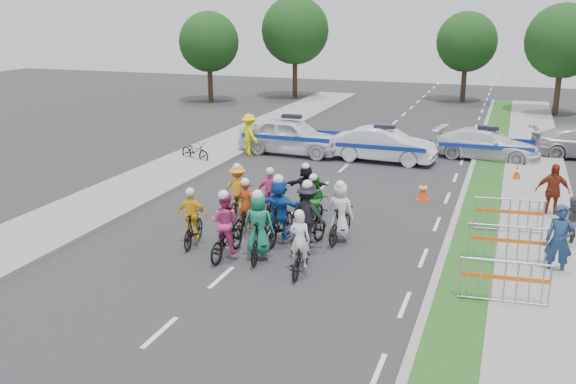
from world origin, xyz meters
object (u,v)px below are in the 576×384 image
(barrier_2, at_px, (509,217))
(tree_4, at_px, (467,42))
(rider_1, at_px, (259,232))
(police_car_0, at_px, (292,136))
(rider_9, at_px, (271,200))
(spectator_2, at_px, (552,191))
(police_car_2, at_px, (487,144))
(rider_8, at_px, (314,207))
(cone_0, at_px, (423,191))
(rider_4, at_px, (308,222))
(marshal_hiviz, at_px, (250,134))
(rider_5, at_px, (279,214))
(police_car_1, at_px, (384,145))
(rider_0, at_px, (300,252))
(rider_11, at_px, (306,192))
(barrier_1, at_px, (507,246))
(spectator_0, at_px, (559,241))
(tree_1, at_px, (563,41))
(rider_10, at_px, (238,195))
(barrier_0, at_px, (504,284))
(cone_1, at_px, (517,173))
(parked_bike, at_px, (195,151))
(spectator_1, at_px, (574,223))
(rider_3, at_px, (193,223))
(tree_3, at_px, (295,31))
(rider_6, at_px, (247,215))
(rider_7, at_px, (340,218))
(rider_2, at_px, (226,232))

(barrier_2, bearing_deg, tree_4, 97.45)
(rider_1, height_order, police_car_0, rider_1)
(rider_9, height_order, spectator_2, spectator_2)
(tree_4, bearing_deg, police_car_2, -81.99)
(rider_8, height_order, cone_0, rider_8)
(rider_4, xyz_separation_m, police_car_0, (-4.40, 11.27, 0.06))
(police_car_0, height_order, marshal_hiviz, marshal_hiviz)
(rider_5, relative_size, police_car_1, 0.46)
(rider_4, relative_size, police_car_1, 0.46)
(rider_0, distance_m, rider_11, 4.89)
(rider_9, height_order, barrier_1, rider_9)
(rider_1, xyz_separation_m, rider_9, (-0.87, 3.17, -0.08))
(spectator_0, bearing_deg, tree_1, 93.55)
(police_car_2, height_order, marshal_hiviz, marshal_hiviz)
(rider_10, bearing_deg, spectator_0, 165.85)
(spectator_0, height_order, tree_4, tree_4)
(barrier_1, bearing_deg, rider_0, -155.94)
(rider_0, xyz_separation_m, rider_8, (-0.73, 3.52, 0.07))
(barrier_0, relative_size, tree_1, 0.29)
(tree_4, bearing_deg, rider_1, -94.50)
(rider_8, height_order, barrier_2, rider_8)
(spectator_2, xyz_separation_m, marshal_hiviz, (-12.67, 5.33, 0.04))
(cone_1, bearing_deg, barrier_1, -91.16)
(rider_5, bearing_deg, marshal_hiviz, -59.91)
(spectator_2, relative_size, parked_bike, 1.07)
(barrier_2, height_order, tree_1, tree_1)
(spectator_1, distance_m, tree_4, 29.61)
(rider_3, height_order, cone_1, rider_3)
(tree_1, bearing_deg, police_car_2, -103.62)
(tree_3, bearing_deg, barrier_1, -61.45)
(barrier_1, height_order, tree_3, tree_3)
(spectator_1, height_order, cone_1, spectator_1)
(rider_6, relative_size, cone_0, 2.50)
(parked_bike, bearing_deg, rider_7, -110.65)
(spectator_0, xyz_separation_m, parked_bike, (-14.43, 8.20, -0.48))
(police_car_0, distance_m, barrier_2, 12.72)
(rider_6, xyz_separation_m, marshal_hiviz, (-4.05, 9.86, 0.37))
(rider_5, height_order, tree_3, tree_3)
(rider_8, bearing_deg, rider_5, 71.96)
(barrier_1, distance_m, parked_bike, 15.46)
(cone_1, height_order, tree_4, tree_4)
(spectator_1, relative_size, tree_3, 0.21)
(barrier_0, bearing_deg, parked_bike, 141.41)
(tree_1, bearing_deg, parked_bike, -129.49)
(rider_1, distance_m, tree_4, 32.82)
(rider_10, relative_size, spectator_2, 0.98)
(rider_3, xyz_separation_m, barrier_0, (8.42, -1.19, -0.11))
(marshal_hiviz, height_order, cone_0, marshal_hiviz)
(cone_0, relative_size, cone_1, 1.00)
(rider_2, distance_m, rider_3, 1.36)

